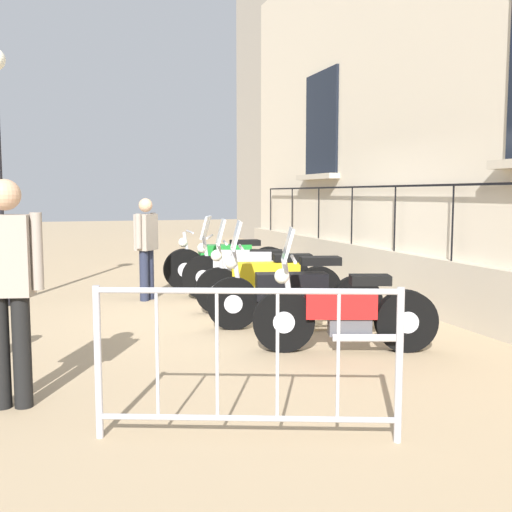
{
  "coord_description": "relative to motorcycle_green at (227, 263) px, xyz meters",
  "views": [
    {
      "loc": [
        2.66,
        7.86,
        1.66
      ],
      "look_at": [
        0.07,
        0.0,
        0.8
      ],
      "focal_mm": 42.2,
      "sensor_mm": 36.0,
      "label": 1
    }
  ],
  "objects": [
    {
      "name": "distant_building",
      "position": [
        -5.74,
        -9.25,
        4.53
      ],
      "size": [
        4.06,
        5.46,
        9.94
      ],
      "color": "#9E9384",
      "rests_on": "ground_plane"
    },
    {
      "name": "motorcycle_red",
      "position": [
        -0.02,
        4.47,
        -0.04
      ],
      "size": [
        1.89,
        0.84,
        1.31
      ],
      "color": "black",
      "rests_on": "ground_plane"
    },
    {
      "name": "motorcycle_green",
      "position": [
        0.0,
        0.0,
        0.0
      ],
      "size": [
        2.25,
        0.64,
        1.03
      ],
      "color": "black",
      "rests_on": "ground_plane"
    },
    {
      "name": "motorcycle_black",
      "position": [
        0.07,
        3.29,
        -0.0
      ],
      "size": [
        2.15,
        0.81,
        1.34
      ],
      "color": "black",
      "rests_on": "ground_plane"
    },
    {
      "name": "pedestrian_standing",
      "position": [
        1.5,
        0.72,
        0.44
      ],
      "size": [
        0.4,
        0.43,
        1.59
      ],
      "color": "#23283D",
      "rests_on": "ground_plane"
    },
    {
      "name": "crowd_barrier",
      "position": [
        1.62,
        6.35,
        0.12
      ],
      "size": [
        1.94,
        0.75,
        1.05
      ],
      "color": "#B7B7BF",
      "rests_on": "ground_plane"
    },
    {
      "name": "ground_plane",
      "position": [
        0.13,
        2.23,
        -0.45
      ],
      "size": [
        60.0,
        60.0,
        0.0
      ],
      "primitive_type": "plane",
      "color": "tan"
    },
    {
      "name": "building_facade",
      "position": [
        -2.38,
        2.23,
        2.56
      ],
      "size": [
        0.82,
        13.17,
        6.24
      ],
      "color": "beige",
      "rests_on": "ground_plane"
    },
    {
      "name": "motorcycle_silver",
      "position": [
        0.02,
        1.11,
        0.02
      ],
      "size": [
        1.94,
        0.98,
        1.31
      ],
      "color": "black",
      "rests_on": "ground_plane"
    },
    {
      "name": "pedestrian_walking",
      "position": [
        3.17,
        5.19,
        0.56
      ],
      "size": [
        0.52,
        0.29,
        1.77
      ],
      "color": "black",
      "rests_on": "ground_plane"
    },
    {
      "name": "motorcycle_yellow",
      "position": [
        0.03,
        2.23,
        -0.02
      ],
      "size": [
        2.05,
        0.68,
        1.31
      ],
      "color": "black",
      "rests_on": "ground_plane"
    }
  ]
}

